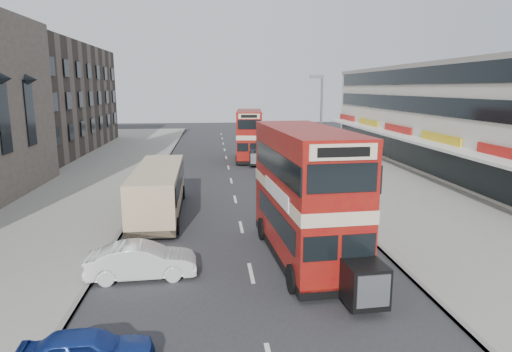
# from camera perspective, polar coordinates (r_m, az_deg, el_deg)

# --- Properties ---
(ground) EXTENTS (160.00, 160.00, 0.00)m
(ground) POSITION_cam_1_polar(r_m,az_deg,el_deg) (16.38, -0.00, -15.00)
(ground) COLOR #28282B
(ground) RESTS_ON ground
(road_surface) EXTENTS (12.00, 90.00, 0.01)m
(road_surface) POSITION_cam_1_polar(r_m,az_deg,el_deg) (35.40, -3.17, -0.61)
(road_surface) COLOR #28282B
(road_surface) RESTS_ON ground
(pavement_right) EXTENTS (12.00, 90.00, 0.15)m
(pavement_right) POSITION_cam_1_polar(r_m,az_deg,el_deg) (37.83, 15.31, -0.12)
(pavement_right) COLOR gray
(pavement_right) RESTS_ON ground
(pavement_left) EXTENTS (12.00, 90.00, 0.15)m
(pavement_left) POSITION_cam_1_polar(r_m,az_deg,el_deg) (36.90, -22.13, -0.83)
(pavement_left) COLOR gray
(pavement_left) RESTS_ON ground
(kerb_left) EXTENTS (0.20, 90.00, 0.16)m
(kerb_left) POSITION_cam_1_polar(r_m,az_deg,el_deg) (35.67, -13.01, -0.68)
(kerb_left) COLOR gray
(kerb_left) RESTS_ON ground
(kerb_right) EXTENTS (0.20, 90.00, 0.16)m
(kerb_right) POSITION_cam_1_polar(r_m,az_deg,el_deg) (36.15, 6.53, -0.30)
(kerb_right) COLOR gray
(kerb_right) RESTS_ON ground
(brick_terrace) EXTENTS (14.00, 28.00, 12.00)m
(brick_terrace) POSITION_cam_1_polar(r_m,az_deg,el_deg) (56.52, -27.29, 8.71)
(brick_terrace) COLOR #66594C
(brick_terrace) RESTS_ON ground
(commercial_row) EXTENTS (9.90, 46.20, 9.30)m
(commercial_row) POSITION_cam_1_polar(r_m,az_deg,el_deg) (42.49, 24.80, 6.74)
(commercial_row) COLOR beige
(commercial_row) RESTS_ON ground
(street_lamp) EXTENTS (1.00, 0.20, 8.12)m
(street_lamp) POSITION_cam_1_polar(r_m,az_deg,el_deg) (33.68, 8.13, 6.91)
(street_lamp) COLOR slate
(street_lamp) RESTS_ON ground
(bus_main) EXTENTS (3.37, 9.88, 5.41)m
(bus_main) POSITION_cam_1_polar(r_m,az_deg,el_deg) (18.87, 6.31, -2.31)
(bus_main) COLOR black
(bus_main) RESTS_ON ground
(bus_second) EXTENTS (3.03, 8.91, 4.82)m
(bus_second) POSITION_cam_1_polar(r_m,az_deg,el_deg) (45.18, -0.87, 5.22)
(bus_second) COLOR black
(bus_second) RESTS_ON ground
(coach) EXTENTS (2.70, 9.78, 2.58)m
(coach) POSITION_cam_1_polar(r_m,az_deg,el_deg) (26.24, -12.28, -1.64)
(coach) COLOR black
(coach) RESTS_ON ground
(car_left_near) EXTENTS (3.50, 1.61, 1.16)m
(car_left_near) POSITION_cam_1_polar(r_m,az_deg,el_deg) (13.07, -20.70, -20.18)
(car_left_near) COLOR navy
(car_left_near) RESTS_ON ground
(car_left_front) EXTENTS (4.22, 1.69, 1.37)m
(car_left_front) POSITION_cam_1_polar(r_m,az_deg,el_deg) (18.09, -14.30, -10.40)
(car_left_front) COLOR white
(car_left_front) RESTS_ON ground
(car_right_a) EXTENTS (4.86, 2.19, 1.38)m
(car_right_a) POSITION_cam_1_polar(r_m,az_deg,el_deg) (32.03, 6.38, -0.67)
(car_right_a) COLOR maroon
(car_right_a) RESTS_ON ground
(car_right_b) EXTENTS (4.87, 2.28, 1.35)m
(car_right_b) POSITION_cam_1_polar(r_m,az_deg,el_deg) (37.37, 3.76, 1.06)
(car_right_b) COLOR #C27E13
(car_right_b) RESTS_ON ground
(pedestrian_near) EXTENTS (0.72, 0.72, 1.65)m
(pedestrian_near) POSITION_cam_1_polar(r_m,az_deg,el_deg) (29.37, 12.73, -1.39)
(pedestrian_near) COLOR gray
(pedestrian_near) RESTS_ON pavement_right
(pedestrian_far) EXTENTS (1.04, 0.43, 1.77)m
(pedestrian_far) POSITION_cam_1_polar(r_m,az_deg,el_deg) (45.07, 7.98, 3.17)
(pedestrian_far) COLOR gray
(pedestrian_far) RESTS_ON pavement_right
(cyclist) EXTENTS (0.83, 1.84, 2.08)m
(cyclist) POSITION_cam_1_polar(r_m,az_deg,el_deg) (34.38, 3.51, 0.21)
(cyclist) COLOR gray
(cyclist) RESTS_ON ground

